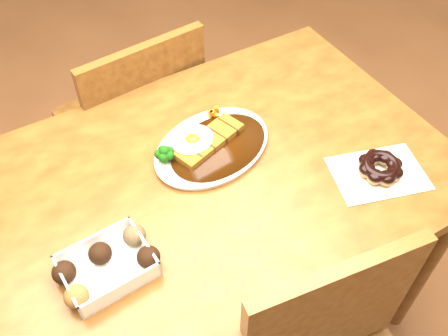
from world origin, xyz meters
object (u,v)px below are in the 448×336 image
donut_box (107,265)px  pon_de_ring (380,168)px  katsu_curry_plate (210,145)px  table (210,200)px  chair_far (137,124)px

donut_box → pon_de_ring: size_ratio=0.82×
katsu_curry_plate → pon_de_ring: 0.42m
table → chair_far: (0.00, 0.54, -0.17)m
table → chair_far: chair_far is taller
table → chair_far: 0.56m
chair_far → donut_box: bearing=59.4°
chair_far → katsu_curry_plate: 0.54m
table → donut_box: 0.36m
chair_far → table: bearing=84.5°
donut_box → pon_de_ring: bearing=-6.8°
katsu_curry_plate → donut_box: (-0.35, -0.20, 0.01)m
katsu_curry_plate → pon_de_ring: (0.32, -0.28, 0.01)m
pon_de_ring → donut_box: bearing=173.2°
chair_far → pon_de_ring: 0.87m
katsu_curry_plate → donut_box: bearing=-150.4°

